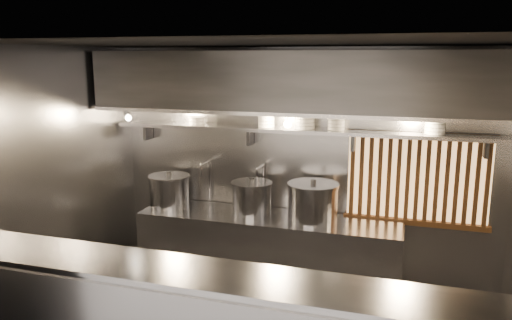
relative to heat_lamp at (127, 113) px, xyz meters
The scene contains 19 objects.
ceiling 2.21m from the heat_lamp, 24.14° to the right, with size 4.50×4.50×0.00m, color black.
wall_back 2.11m from the heat_lamp, 18.89° to the left, with size 4.50×4.50×0.00m, color gray.
wall_left 1.14m from the heat_lamp, 112.49° to the right, with size 3.00×3.00×0.00m, color gray.
cooking_bench 2.29m from the heat_lamp, ahead, with size 3.00×0.70×0.90m, color #A1A1A7.
bowl_shelf 1.96m from the heat_lamp, 13.90° to the left, with size 4.40×0.34×0.04m, color #A1A1A7.
exhaust_hood 1.95m from the heat_lamp, ahead, with size 4.40×0.81×0.65m.
wood_screen 3.33m from the heat_lamp, 10.65° to the left, with size 1.56×0.09×1.04m.
faucet_left 1.18m from the heat_lamp, 34.60° to the left, with size 0.04×0.30×0.50m.
faucet_right 1.71m from the heat_lamp, 19.61° to the left, with size 0.04×0.30×0.50m.
heat_lamp is the anchor object (origin of this frame).
pendant_bulb 1.83m from the heat_lamp, 11.00° to the left, with size 0.09×0.09×0.19m.
stock_pot_left 1.08m from the heat_lamp, 42.06° to the left, with size 0.58×0.58×0.43m.
stock_pot_mid 1.73m from the heat_lamp, 12.36° to the left, with size 0.48×0.48×0.42m.
stock_pot_right 2.33m from the heat_lamp, ahead, with size 0.69×0.69×0.47m.
bowl_stack_0 0.81m from the heat_lamp, 35.68° to the left, with size 0.20×0.20×0.09m.
bowl_stack_1 1.59m from the heat_lamp, 17.20° to the left, with size 0.20×0.20×0.17m.
bowl_stack_2 2.02m from the heat_lamp, 13.46° to the left, with size 0.25×0.25×0.17m.
bowl_stack_3 2.36m from the heat_lamp, 11.47° to the left, with size 0.20×0.20×0.17m.
bowl_stack_4 3.37m from the heat_lamp, ahead, with size 0.22×0.22×0.17m.
Camera 1 is at (1.19, -4.12, 2.69)m, focal length 35.00 mm.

